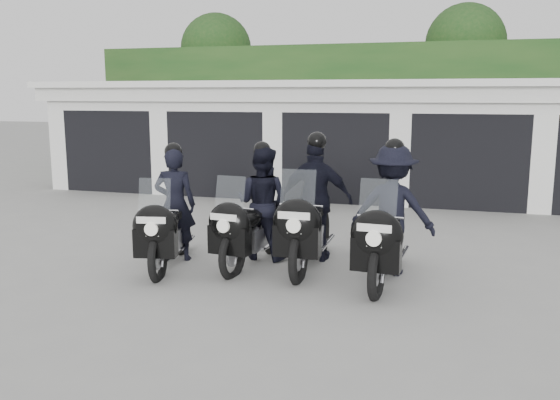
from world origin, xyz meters
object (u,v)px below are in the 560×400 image
(police_bike_c, at_px, (313,207))
(police_bike_a, at_px, (170,216))
(police_bike_d, at_px, (390,218))
(police_bike_b, at_px, (257,210))

(police_bike_c, bearing_deg, police_bike_a, -162.18)
(police_bike_c, relative_size, police_bike_d, 1.02)
(police_bike_c, height_order, police_bike_d, police_bike_c)
(police_bike_c, distance_m, police_bike_d, 1.27)
(police_bike_a, relative_size, police_bike_b, 0.98)
(police_bike_b, xyz_separation_m, police_bike_c, (0.88, 0.13, 0.07))
(police_bike_d, bearing_deg, police_bike_b, 177.28)
(police_bike_a, height_order, police_bike_c, police_bike_c)
(police_bike_b, relative_size, police_bike_d, 0.94)
(police_bike_a, bearing_deg, police_bike_d, -6.05)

